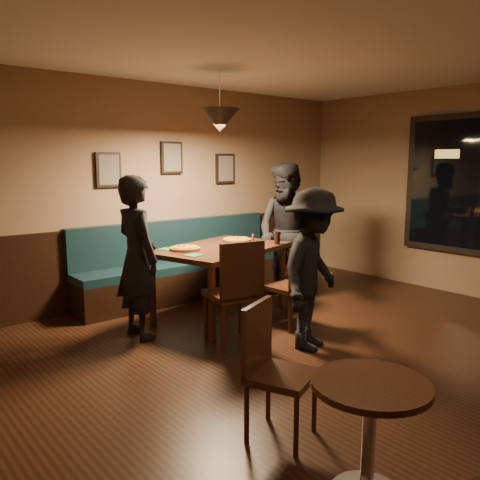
{
  "coord_description": "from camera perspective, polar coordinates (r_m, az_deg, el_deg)",
  "views": [
    {
      "loc": [
        -3.55,
        -2.23,
        1.79
      ],
      "look_at": [
        -0.14,
        1.88,
        0.95
      ],
      "focal_mm": 37.09,
      "sensor_mm": 36.0,
      "label": 1
    }
  ],
  "objects": [
    {
      "name": "diner_right",
      "position": [
        6.38,
        5.49,
        0.82
      ],
      "size": [
        0.84,
        0.99,
        1.79
      ],
      "primitive_type": "imported",
      "rotation": [
        0.0,
        0.0,
        -1.36
      ],
      "color": "black",
      "rests_on": "floor"
    },
    {
      "name": "napkin_a",
      "position": [
        5.6,
        -8.54,
        -1.03
      ],
      "size": [
        0.17,
        0.17,
        0.01
      ],
      "primitive_type": "cube",
      "rotation": [
        0.0,
        0.0,
        0.3
      ],
      "color": "#1B6723",
      "rests_on": "dining_table"
    },
    {
      "name": "wall_back",
      "position": [
        6.75,
        -7.94,
        5.54
      ],
      "size": [
        6.0,
        0.0,
        6.0
      ],
      "primitive_type": "plane",
      "rotation": [
        1.57,
        0.0,
        0.0
      ],
      "color": "#8C704F",
      "rests_on": "ground"
    },
    {
      "name": "pizza_a",
      "position": [
        5.53,
        -6.35,
        -0.94
      ],
      "size": [
        0.4,
        0.4,
        0.04
      ],
      "primitive_type": "cylinder",
      "rotation": [
        0.0,
        0.0,
        0.21
      ],
      "color": "orange",
      "rests_on": "dining_table"
    },
    {
      "name": "chair_near_left",
      "position": [
        4.92,
        -0.91,
        -5.96
      ],
      "size": [
        0.55,
        0.55,
        1.05
      ],
      "primitive_type": null,
      "rotation": [
        0.0,
        0.0,
        -0.19
      ],
      "color": "black",
      "rests_on": "floor"
    },
    {
      "name": "tabasco_bottle",
      "position": [
        5.97,
        1.49,
        0.22
      ],
      "size": [
        0.03,
        0.03,
        0.11
      ],
      "primitive_type": "cylinder",
      "rotation": [
        0.0,
        0.0,
        0.32
      ],
      "color": "#961C05",
      "rests_on": "dining_table"
    },
    {
      "name": "wall_left",
      "position": [
        2.33,
        -25.5,
        -1.66
      ],
      "size": [
        0.0,
        7.0,
        7.0
      ],
      "primitive_type": "plane",
      "rotation": [
        1.57,
        0.0,
        1.57
      ],
      "color": "#8C704F",
      "rests_on": "ground"
    },
    {
      "name": "booth_bench",
      "position": [
        6.61,
        -6.4,
        -2.37
      ],
      "size": [
        3.0,
        0.6,
        1.0
      ],
      "primitive_type": null,
      "color": "#0F232D",
      "rests_on": "ground"
    },
    {
      "name": "picture_left",
      "position": [
        6.28,
        -14.9,
        7.82
      ],
      "size": [
        0.32,
        0.04,
        0.42
      ],
      "primitive_type": "cube",
      "color": "black",
      "rests_on": "wall_back"
    },
    {
      "name": "picture_right",
      "position": [
        7.23,
        -1.73,
        8.23
      ],
      "size": [
        0.32,
        0.04,
        0.42
      ],
      "primitive_type": "cube",
      "color": "black",
      "rests_on": "wall_back"
    },
    {
      "name": "chair_near_right",
      "position": [
        5.47,
        5.61,
        -5.22
      ],
      "size": [
        0.44,
        0.44,
        0.91
      ],
      "primitive_type": null,
      "rotation": [
        0.0,
        0.0,
        0.08
      ],
      "color": "black",
      "rests_on": "floor"
    },
    {
      "name": "diner_front",
      "position": [
        4.79,
        8.36,
        -3.35
      ],
      "size": [
        1.15,
        0.92,
        1.56
      ],
      "primitive_type": "imported",
      "rotation": [
        0.0,
        0.0,
        0.39
      ],
      "color": "black",
      "rests_on": "floor"
    },
    {
      "name": "wainscot",
      "position": [
        6.84,
        -7.64,
        -2.02
      ],
      "size": [
        5.88,
        0.06,
        1.0
      ],
      "primitive_type": "cube",
      "color": "black",
      "rests_on": "ground"
    },
    {
      "name": "picture_center",
      "position": [
        6.71,
        -7.88,
        9.37
      ],
      "size": [
        0.32,
        0.04,
        0.42
      ],
      "primitive_type": "cube",
      "color": "black",
      "rests_on": "wall_back"
    },
    {
      "name": "diner_left",
      "position": [
        5.14,
        -11.73,
        -1.99
      ],
      "size": [
        0.41,
        0.61,
        1.67
      ],
      "primitive_type": "imported",
      "rotation": [
        0.0,
        0.0,
        1.56
      ],
      "color": "black",
      "rests_on": "floor"
    },
    {
      "name": "cafe_chair_far",
      "position": [
        3.33,
        4.82,
        -14.97
      ],
      "size": [
        0.52,
        0.52,
        0.89
      ],
      "primitive_type": null,
      "rotation": [
        0.0,
        0.0,
        3.54
      ],
      "color": "black",
      "rests_on": "floor"
    },
    {
      "name": "pizza_b",
      "position": [
        5.6,
        -0.57,
        -0.77
      ],
      "size": [
        0.41,
        0.41,
        0.04
      ],
      "primitive_type": "cylinder",
      "rotation": [
        0.0,
        0.0,
        0.38
      ],
      "color": "orange",
      "rests_on": "dining_table"
    },
    {
      "name": "ceiling",
      "position": [
        4.31,
        19.11,
        22.01
      ],
      "size": [
        7.0,
        7.0,
        0.0
      ],
      "primitive_type": "plane",
      "rotation": [
        3.14,
        0.0,
        0.0
      ],
      "color": "silver",
      "rests_on": "ground"
    },
    {
      "name": "dining_table",
      "position": [
        5.78,
        -2.22,
        -4.83
      ],
      "size": [
        1.75,
        1.36,
        0.83
      ],
      "primitive_type": "cube",
      "rotation": [
        0.0,
        0.0,
        0.26
      ],
      "color": "black",
      "rests_on": "floor"
    },
    {
      "name": "pendant_lamp",
      "position": [
        5.64,
        -2.34,
        13.61
      ],
      "size": [
        0.44,
        0.44,
        0.25
      ],
      "primitive_type": "cone",
      "rotation": [
        3.14,
        0.0,
        0.0
      ],
      "color": "black",
      "rests_on": "ceiling"
    },
    {
      "name": "napkin_b",
      "position": [
        5.19,
        -5.38,
        -1.74
      ],
      "size": [
        0.19,
        0.19,
        0.01
      ],
      "primitive_type": "cube",
      "rotation": [
        0.0,
        0.0,
        0.24
      ],
      "color": "#1E7339",
      "rests_on": "dining_table"
    },
    {
      "name": "floor",
      "position": [
        4.56,
        17.25,
        -14.63
      ],
      "size": [
        7.0,
        7.0,
        0.0
      ],
      "primitive_type": "plane",
      "color": "black",
      "rests_on": "ground"
    },
    {
      "name": "cutlery_set",
      "position": [
        5.44,
        -0.21,
        -1.23
      ],
      "size": [
        0.18,
        0.02,
        0.0
      ],
      "primitive_type": "cube",
      "rotation": [
        0.0,
        0.0,
        1.6
      ],
      "color": "silver",
      "rests_on": "dining_table"
    },
    {
      "name": "cafe_table",
      "position": [
        2.92,
        14.57,
        -21.42
      ],
      "size": [
        0.8,
        0.8,
        0.66
      ],
      "primitive_type": "cylinder",
      "rotation": [
        0.0,
        0.0,
        0.34
      ],
      "color": "black",
      "rests_on": "floor"
    },
    {
      "name": "pizza_c",
      "position": [
        6.1,
        -0.36,
        0.05
      ],
      "size": [
        0.44,
        0.44,
        0.04
      ],
      "primitive_type": "cylinder",
      "rotation": [
        0.0,
        0.0,
        0.35
      ],
      "color": "orange",
      "rests_on": "dining_table"
    },
    {
      "name": "soda_glass",
      "position": [
        5.88,
        4.29,
        0.24
      ],
      "size": [
        0.08,
        0.08,
        0.15
      ],
      "primitive_type": "cylinder",
      "rotation": [
        0.0,
        0.0,
        -0.23
      ],
      "color": "black",
      "rests_on": "dining_table"
    }
  ]
}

